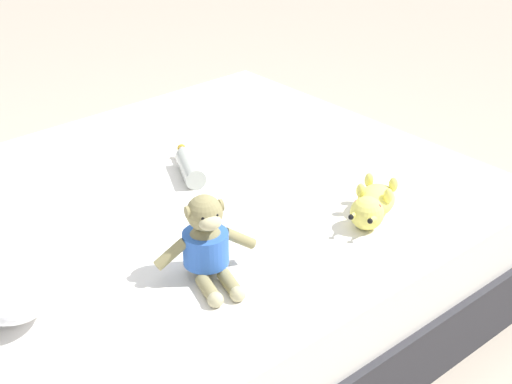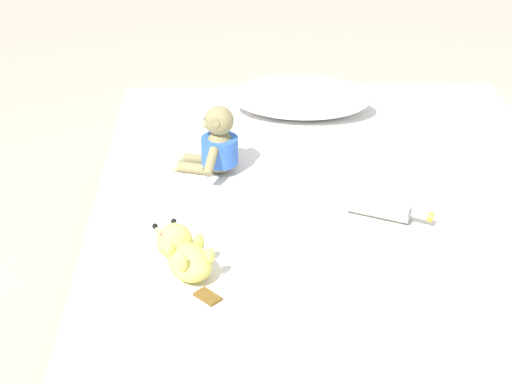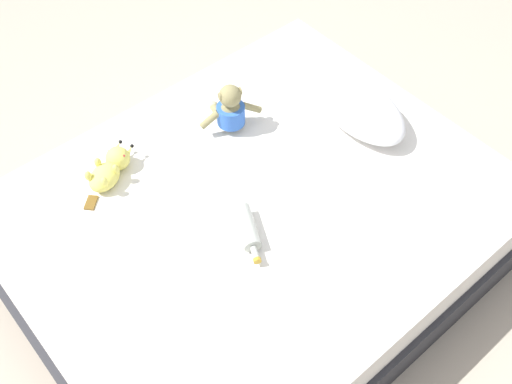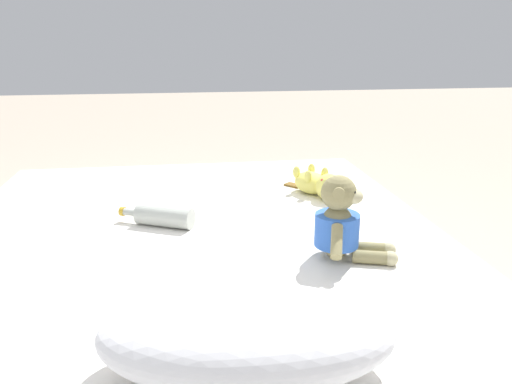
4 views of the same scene
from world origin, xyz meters
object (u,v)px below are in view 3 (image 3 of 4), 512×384
(plush_yellow_creature, at_px, (110,169))
(glass_bottle, at_px, (247,228))
(bed, at_px, (256,230))
(plush_monkey, at_px, (230,110))
(pillow, at_px, (357,105))

(plush_yellow_creature, xyz_separation_m, glass_bottle, (0.58, 0.24, -0.01))
(bed, relative_size, plush_monkey, 6.91)
(plush_yellow_creature, distance_m, glass_bottle, 0.63)
(pillow, distance_m, plush_monkey, 0.56)
(plush_monkey, bearing_deg, glass_bottle, -32.62)
(bed, xyz_separation_m, pillow, (-0.07, 0.64, 0.28))
(bed, bearing_deg, plush_yellow_creature, -142.23)
(pillow, relative_size, plush_monkey, 2.00)
(bed, distance_m, plush_monkey, 0.52)
(plush_monkey, bearing_deg, plush_yellow_creature, -99.21)
(glass_bottle, bearing_deg, plush_yellow_creature, -157.61)
(bed, distance_m, glass_bottle, 0.29)
(plush_monkey, bearing_deg, pillow, 54.85)
(pillow, height_order, plush_monkey, plush_monkey)
(plush_monkey, distance_m, glass_bottle, 0.59)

